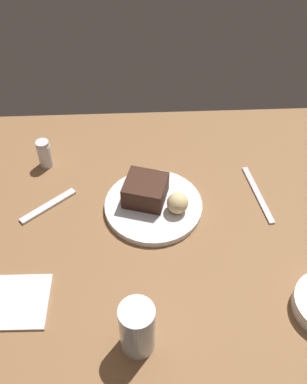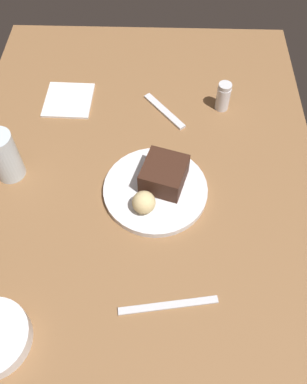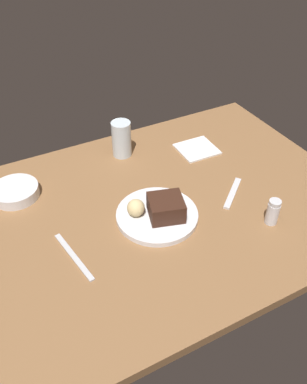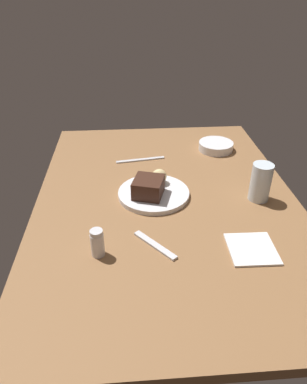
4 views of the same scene
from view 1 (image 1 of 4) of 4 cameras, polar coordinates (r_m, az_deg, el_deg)
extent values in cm
cube|color=brown|center=(104.74, -0.88, -4.38)|extent=(120.00, 84.00, 3.00)
cylinder|color=silver|center=(105.69, -0.02, -1.81)|extent=(23.24, 23.24, 1.60)
cube|color=#381E14|center=(104.20, -0.86, 0.25)|extent=(11.63, 11.31, 5.69)
sphere|color=#DBC184|center=(102.03, 3.11, -1.43)|extent=(5.00, 5.00, 5.00)
cylinder|color=silver|center=(118.01, -13.79, 4.61)|extent=(3.51, 3.51, 6.57)
cylinder|color=silver|center=(115.51, -14.12, 6.04)|extent=(3.33, 3.33, 1.20)
cylinder|color=silver|center=(82.40, -2.09, -17.09)|extent=(6.52, 6.52, 12.37)
cube|color=silver|center=(109.28, -13.37, -1.74)|extent=(12.71, 10.94, 0.70)
cube|color=silver|center=(112.00, 13.25, -0.27)|extent=(4.35, 18.99, 0.50)
cube|color=white|center=(95.56, -17.19, -13.32)|extent=(13.15, 12.59, 0.60)
camera|label=2|loc=(0.89, 43.22, 34.08)|focal=37.69mm
camera|label=3|loc=(1.50, 20.07, 44.68)|focal=37.90mm
camera|label=4|loc=(1.24, -57.61, 19.49)|focal=33.32mm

